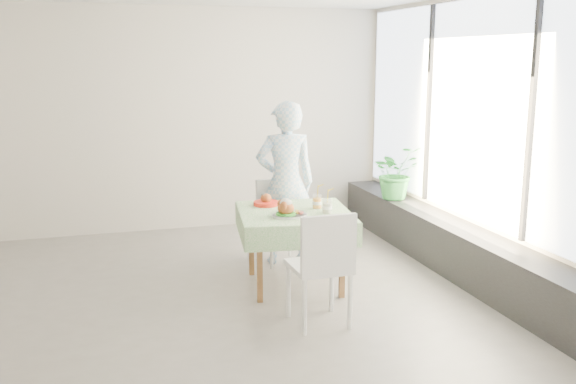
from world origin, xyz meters
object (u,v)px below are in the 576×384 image
object	(u,v)px
main_dish	(288,211)
juice_cup_orange	(317,202)
chair_near	(319,289)
cafe_table	(294,240)
diner	(286,183)
chair_far	(280,237)
potted_plant	(396,172)

from	to	relation	value
main_dish	juice_cup_orange	xyz separation A→B (m)	(0.37, 0.23, 0.01)
chair_near	cafe_table	bearing A→B (deg)	85.54
diner	juice_cup_orange	world-z (taller)	diner
cafe_table	main_dish	size ratio (longest dim) A/B	3.53
cafe_table	chair_far	size ratio (longest dim) A/B	1.32
cafe_table	diner	distance (m)	0.86
chair_near	potted_plant	bearing A→B (deg)	51.31
juice_cup_orange	potted_plant	xyz separation A→B (m)	(1.41, 1.17, 0.02)
diner	main_dish	world-z (taller)	diner
cafe_table	chair_near	xyz separation A→B (m)	(-0.07, -0.93, -0.16)
chair_near	diner	distance (m)	1.78
diner	juice_cup_orange	distance (m)	0.70
cafe_table	diner	xyz separation A→B (m)	(0.13, 0.74, 0.41)
chair_near	main_dish	world-z (taller)	chair_near
cafe_table	juice_cup_orange	world-z (taller)	juice_cup_orange
chair_far	main_dish	distance (m)	1.08
main_dish	potted_plant	xyz separation A→B (m)	(1.78, 1.41, 0.03)
main_dish	chair_far	bearing A→B (deg)	78.23
diner	chair_far	bearing A→B (deg)	-1.96
chair_near	diner	size ratio (longest dim) A/B	0.56
chair_far	chair_near	world-z (taller)	chair_near
main_dish	potted_plant	distance (m)	2.27
cafe_table	juice_cup_orange	size ratio (longest dim) A/B	4.36
diner	chair_near	bearing A→B (deg)	88.05
juice_cup_orange	chair_near	bearing A→B (deg)	-107.87
potted_plant	chair_far	bearing A→B (deg)	-163.14
chair_far	diner	world-z (taller)	diner
chair_near	main_dish	distance (m)	0.90
diner	potted_plant	xyz separation A→B (m)	(1.53, 0.49, -0.05)
potted_plant	juice_cup_orange	bearing A→B (deg)	-140.26
chair_far	chair_near	distance (m)	1.68
cafe_table	main_dish	xyz separation A→B (m)	(-0.12, -0.18, 0.34)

